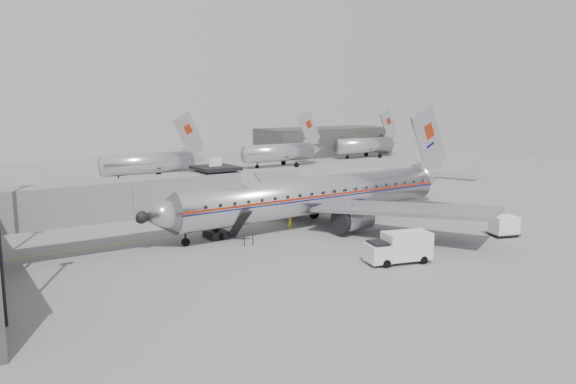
% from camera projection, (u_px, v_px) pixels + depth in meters
% --- Properties ---
extents(ground, '(160.00, 160.00, 0.00)m').
position_uv_depth(ground, '(324.00, 232.00, 51.85)').
color(ground, slate).
rests_on(ground, ground).
extents(hangar, '(30.00, 12.00, 6.00)m').
position_uv_depth(hangar, '(324.00, 141.00, 125.22)').
color(hangar, '#343230').
rests_on(hangar, ground).
extents(apron_line, '(60.00, 0.15, 0.01)m').
position_uv_depth(apron_line, '(313.00, 217.00, 58.42)').
color(apron_line, gold).
rests_on(apron_line, ground).
extents(jet_bridge, '(21.00, 6.20, 7.10)m').
position_uv_depth(jet_bridge, '(132.00, 199.00, 45.20)').
color(jet_bridge, slate).
rests_on(jet_bridge, ground).
extents(distant_aircraft_near, '(16.39, 3.20, 10.26)m').
position_uv_depth(distant_aircraft_near, '(149.00, 162.00, 85.12)').
color(distant_aircraft_near, silver).
rests_on(distant_aircraft_near, ground).
extents(distant_aircraft_mid, '(16.39, 3.20, 10.26)m').
position_uv_depth(distant_aircraft_mid, '(279.00, 152.00, 102.47)').
color(distant_aircraft_mid, silver).
rests_on(distant_aircraft_mid, ground).
extents(distant_aircraft_far, '(16.39, 3.20, 10.26)m').
position_uv_depth(distant_aircraft_far, '(365.00, 145.00, 118.73)').
color(distant_aircraft_far, silver).
rests_on(distant_aircraft_far, ground).
extents(airliner, '(37.01, 34.26, 11.70)m').
position_uv_depth(airliner, '(321.00, 195.00, 54.86)').
color(airliner, silver).
rests_on(airliner, ground).
extents(service_van, '(5.23, 3.08, 2.31)m').
position_uv_depth(service_van, '(399.00, 247.00, 41.97)').
color(service_van, silver).
rests_on(service_van, ground).
extents(baggage_cart_navy, '(2.51, 2.03, 1.83)m').
position_uv_depth(baggage_cart_navy, '(360.00, 212.00, 56.58)').
color(baggage_cart_navy, black).
rests_on(baggage_cart_navy, ground).
extents(baggage_cart_white, '(2.75, 2.39, 1.82)m').
position_uv_depth(baggage_cart_white, '(504.00, 226.00, 50.26)').
color(baggage_cart_white, white).
rests_on(baggage_cart_white, ground).
extents(ramp_worker, '(0.68, 0.62, 1.57)m').
position_uv_depth(ramp_worker, '(290.00, 221.00, 53.23)').
color(ramp_worker, gold).
rests_on(ramp_worker, ground).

